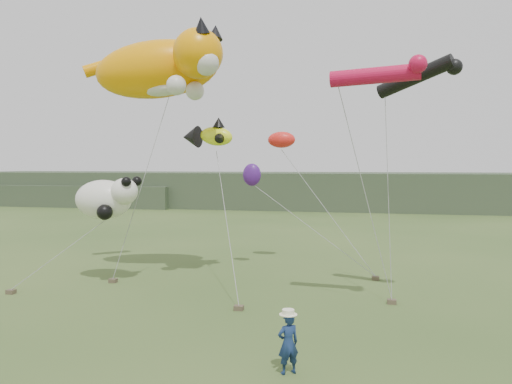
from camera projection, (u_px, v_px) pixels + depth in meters
ground at (226, 348)px, 13.53m from camera, size 120.00×120.00×0.00m
headland at (304, 191)px, 57.69m from camera, size 90.00×13.00×4.00m
festival_attendant at (288, 343)px, 11.82m from camera, size 0.64×0.59×1.46m
sandbag_anchors at (225, 291)px, 19.27m from camera, size 14.56×5.80×0.16m
cat_kite at (165, 67)px, 21.16m from camera, size 7.20×3.93×3.18m
fish_kite at (207, 136)px, 22.36m from camera, size 2.64×1.74×1.33m
tube_kites at (401, 74)px, 16.70m from camera, size 4.38×3.26×1.31m
panda_kite at (107, 199)px, 20.84m from camera, size 2.90×1.88×1.80m
misc_kites at (270, 153)px, 24.37m from camera, size 2.34×2.00×2.66m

